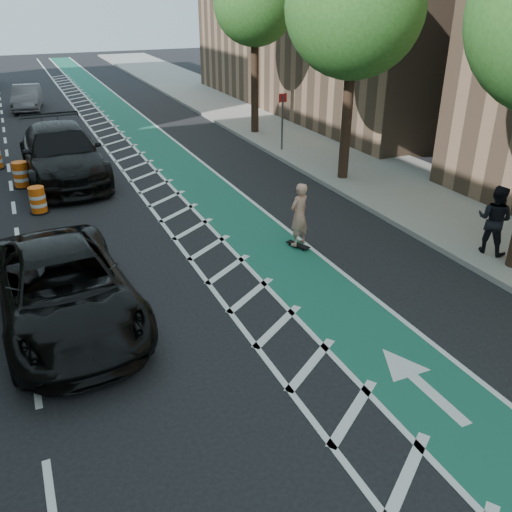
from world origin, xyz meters
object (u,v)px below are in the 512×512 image
suv_near (64,289)px  barrel_a (38,201)px  suv_far (62,154)px  skateboarder (299,215)px

suv_near → barrel_a: bearing=86.5°
suv_near → suv_far: size_ratio=0.85×
barrel_a → skateboarder: bearing=-42.3°
suv_near → barrel_a: 6.89m
skateboarder → barrel_a: size_ratio=2.07×
skateboarder → barrel_a: (-6.16, 5.60, -0.56)m
skateboarder → suv_near: (-6.10, -1.28, -0.18)m
suv_far → barrel_a: (-1.15, -3.21, -0.56)m
suv_near → suv_far: suv_far is taller
barrel_a → suv_far: bearing=70.3°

